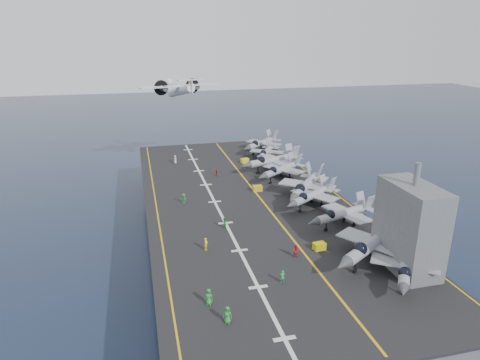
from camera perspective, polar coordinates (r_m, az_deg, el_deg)
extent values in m
plane|color=#142135|center=(87.65, 0.63, -8.90)|extent=(500.00, 500.00, 0.00)
cube|color=#56595E|center=(85.43, 0.65, -5.93)|extent=(36.00, 90.00, 10.00)
cube|color=black|center=(83.38, 0.66, -2.69)|extent=(38.00, 92.00, 0.40)
cube|color=gold|center=(84.05, 2.64, -2.36)|extent=(0.35, 90.00, 0.02)
cube|color=silver|center=(82.10, -3.40, -2.91)|extent=(0.50, 90.00, 0.02)
cube|color=gold|center=(81.03, -11.09, -3.55)|extent=(0.25, 90.00, 0.02)
cube|color=gold|center=(89.45, 12.21, -1.45)|extent=(0.25, 90.00, 0.02)
imported|color=#268C33|center=(52.54, -4.19, -15.28)|extent=(1.47, 1.27, 2.07)
imported|color=yellow|center=(64.19, -4.56, -8.51)|extent=(1.28, 1.45, 2.01)
imported|color=#238D32|center=(70.80, -2.11, -5.75)|extent=(1.20, 1.39, 1.94)
imported|color=#257B34|center=(81.57, -7.52, -2.47)|extent=(1.37, 1.40, 1.96)
imported|color=red|center=(96.64, -3.14, 1.01)|extent=(0.86, 1.10, 1.64)
imported|color=silver|center=(107.27, -8.63, 2.75)|extent=(1.14, 1.40, 2.01)
imported|color=green|center=(56.64, 5.68, -12.71)|extent=(1.12, 0.79, 1.81)
imported|color=#B21919|center=(62.66, 7.48, -9.38)|extent=(1.27, 0.93, 1.96)
imported|color=#268C33|center=(49.62, -1.68, -17.55)|extent=(1.47, 1.27, 2.07)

